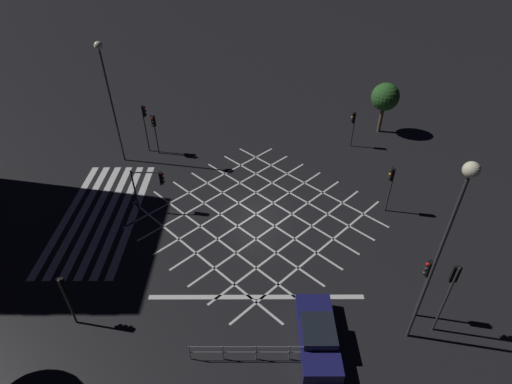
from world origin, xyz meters
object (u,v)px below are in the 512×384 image
object	(u,v)px
traffic_light_se_main	(65,292)
street_lamp_far	(105,75)
traffic_light_nw_cross	(353,122)
waiting_car	(318,335)
traffic_light_sw_cross	(145,119)
traffic_light_median_north	(391,181)
traffic_light_ne_main	(450,286)
traffic_light_sw_main	(154,127)
traffic_light_median_south	(151,182)
street_lamp_west	(452,219)
traffic_light_ne_cross	(426,278)
street_tree_far	(385,97)

from	to	relation	value
traffic_light_se_main	street_lamp_far	world-z (taller)	street_lamp_far
traffic_light_nw_cross	waiting_car	world-z (taller)	traffic_light_nw_cross
traffic_light_sw_cross	traffic_light_median_north	world-z (taller)	traffic_light_sw_cross
traffic_light_ne_main	traffic_light_sw_main	world-z (taller)	traffic_light_ne_main
traffic_light_se_main	waiting_car	distance (m)	12.42
traffic_light_median_south	street_lamp_far	size ratio (longest dim) A/B	0.34
traffic_light_se_main	traffic_light_sw_main	distance (m)	16.62
street_lamp_west	traffic_light_se_main	bearing A→B (deg)	-93.07
traffic_light_ne_cross	traffic_light_median_south	bearing A→B (deg)	-29.94
traffic_light_nw_cross	street_tree_far	world-z (taller)	street_tree_far
street_lamp_far	traffic_light_sw_cross	bearing A→B (deg)	128.89
traffic_light_ne_main	traffic_light_sw_main	xyz separation A→B (m)	(-17.06, -17.21, -0.67)
traffic_light_median_south	waiting_car	size ratio (longest dim) A/B	0.73
traffic_light_ne_cross	traffic_light_sw_main	bearing A→B (deg)	-44.71
traffic_light_ne_main	street_lamp_west	bearing A→B (deg)	107.20
street_tree_far	traffic_light_median_north	bearing A→B (deg)	-12.24
traffic_light_se_main	traffic_light_median_north	bearing A→B (deg)	-63.85
traffic_light_ne_main	traffic_light_sw_cross	distance (m)	25.15
waiting_car	traffic_light_se_main	bearing A→B (deg)	84.08
traffic_light_sw_cross	street_tree_far	bearing A→B (deg)	9.61
traffic_light_nw_cross	street_tree_far	distance (m)	4.33
traffic_light_se_main	street_lamp_far	size ratio (longest dim) A/B	0.34
traffic_light_nw_cross	traffic_light_sw_main	world-z (taller)	traffic_light_sw_main
waiting_car	street_lamp_far	bearing A→B (deg)	39.40
traffic_light_median_south	traffic_light_se_main	bearing A→B (deg)	-104.15
traffic_light_sw_main	traffic_light_median_south	bearing A→B (deg)	9.52
traffic_light_ne_cross	traffic_light_median_north	bearing A→B (deg)	-94.89
traffic_light_nw_cross	street_tree_far	size ratio (longest dim) A/B	0.70
street_lamp_west	street_lamp_far	size ratio (longest dim) A/B	1.07
traffic_light_ne_cross	traffic_light_ne_main	bearing A→B (deg)	134.42
traffic_light_median_north	traffic_light_sw_main	xyz separation A→B (m)	(-7.65, -17.18, -0.00)
traffic_light_sw_main	street_lamp_far	bearing A→B (deg)	-69.36
street_lamp_west	street_tree_far	xyz separation A→B (m)	(-21.45, 3.88, -4.30)
traffic_light_ne_cross	traffic_light_sw_main	size ratio (longest dim) A/B	1.14
street_lamp_west	waiting_car	bearing A→B (deg)	-85.45
traffic_light_ne_main	traffic_light_ne_cross	distance (m)	1.14
traffic_light_se_main	traffic_light_sw_cross	world-z (taller)	traffic_light_sw_cross
traffic_light_ne_main	street_lamp_west	size ratio (longest dim) A/B	0.44
traffic_light_median_south	traffic_light_ne_main	xyz separation A→B (m)	(9.53, 15.95, 0.81)
traffic_light_sw_cross	traffic_light_median_south	bearing A→B (deg)	-75.56
traffic_light_ne_cross	traffic_light_sw_cross	xyz separation A→B (m)	(-16.76, -17.25, 0.11)
traffic_light_sw_cross	street_lamp_far	bearing A→B (deg)	-141.11
traffic_light_sw_cross	street_tree_far	distance (m)	20.80
traffic_light_ne_cross	traffic_light_sw_main	xyz separation A→B (m)	(-16.28, -16.45, -0.34)
traffic_light_sw_main	traffic_light_se_main	bearing A→B (deg)	-3.52
traffic_light_nw_cross	traffic_light_se_main	distance (m)	24.99
traffic_light_median_south	traffic_light_ne_main	bearing A→B (deg)	-30.85
traffic_light_ne_main	street_lamp_far	world-z (taller)	street_lamp_far
traffic_light_ne_main	traffic_light_sw_main	bearing A→B (deg)	45.25
traffic_light_nw_cross	waiting_car	xyz separation A→B (m)	(19.11, -5.26, -1.70)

